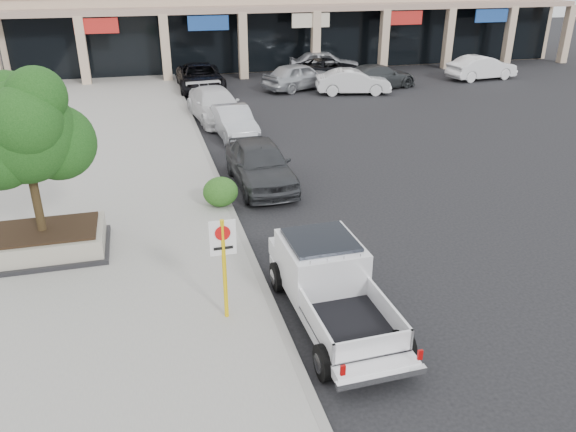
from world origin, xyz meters
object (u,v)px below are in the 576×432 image
object	(u,v)px
planter_tree	(30,131)
curb_car_a	(260,164)
lot_car_c	(378,77)
lot_car_a	(299,76)
curb_car_b	(234,122)
lot_car_d	(328,69)
lot_car_f	(482,68)
pickup_truck	(334,290)
lot_car_b	(353,82)
planter	(45,242)
curb_car_d	(200,78)
curb_car_c	(216,105)
no_parking_sign	(224,256)
lot_car_e	(324,63)

from	to	relation	value
planter_tree	curb_car_a	distance (m)	7.84
planter_tree	lot_car_c	bearing A→B (deg)	46.30
lot_car_a	curb_car_b	bearing A→B (deg)	123.75
lot_car_d	lot_car_f	xyz separation A→B (m)	(9.79, -2.66, 0.08)
pickup_truck	lot_car_a	size ratio (longest dim) A/B	1.06
planter_tree	lot_car_b	distance (m)	22.57
planter	curb_car_b	size ratio (longest dim) A/B	0.78
curb_car_d	lot_car_a	world-z (taller)	lot_car_a
curb_car_a	curb_car_c	bearing A→B (deg)	90.03
curb_car_c	lot_car_a	size ratio (longest dim) A/B	1.11
curb_car_a	lot_car_b	world-z (taller)	curb_car_a
no_parking_sign	lot_car_d	world-z (taller)	no_parking_sign
lot_car_e	lot_car_f	world-z (taller)	lot_car_e
lot_car_b	pickup_truck	bearing A→B (deg)	170.34
lot_car_d	curb_car_b	bearing A→B (deg)	132.21
no_parking_sign	curb_car_a	bearing A→B (deg)	72.55
curb_car_a	lot_car_c	world-z (taller)	curb_car_a
curb_car_b	curb_car_a	bearing A→B (deg)	-95.13
planter_tree	pickup_truck	distance (m)	8.32
pickup_truck	lot_car_e	bearing A→B (deg)	70.71
pickup_truck	lot_car_c	xyz separation A→B (m)	(10.74, 22.60, -0.07)
lot_car_c	lot_car_d	world-z (taller)	lot_car_c
curb_car_c	no_parking_sign	bearing A→B (deg)	-103.69
planter	curb_car_a	bearing A→B (deg)	29.48
lot_car_e	no_parking_sign	bearing A→B (deg)	168.46
pickup_truck	curb_car_b	bearing A→B (deg)	87.22
lot_car_e	pickup_truck	bearing A→B (deg)	172.99
curb_car_b	curb_car_d	size ratio (longest dim) A/B	0.73
planter	curb_car_b	world-z (taller)	curb_car_b
lot_car_c	lot_car_e	xyz separation A→B (m)	(-1.82, 5.09, 0.10)
lot_car_a	lot_car_f	size ratio (longest dim) A/B	1.02
curb_car_d	lot_car_b	xyz separation A→B (m)	(8.58, -3.19, -0.07)
lot_car_d	curb_car_c	bearing A→B (deg)	122.42
planter_tree	curb_car_b	bearing A→B (deg)	55.74
no_parking_sign	pickup_truck	bearing A→B (deg)	-14.00
curb_car_b	lot_car_d	world-z (taller)	lot_car_d
planter_tree	lot_car_e	xyz separation A→B (m)	(15.17, 22.87, -2.58)
lot_car_f	curb_car_b	bearing A→B (deg)	109.52
lot_car_f	curb_car_c	bearing A→B (deg)	100.87
planter	lot_car_b	world-z (taller)	lot_car_b
curb_car_b	lot_car_a	size ratio (longest dim) A/B	0.87
pickup_truck	lot_car_f	distance (m)	29.96
lot_car_e	lot_car_f	xyz separation A→B (m)	(9.60, -4.14, -0.06)
planter	lot_car_f	bearing A→B (deg)	37.18
planter_tree	lot_car_a	world-z (taller)	planter_tree
planter_tree	lot_car_d	xyz separation A→B (m)	(14.98, 21.40, -2.72)
curb_car_b	planter_tree	bearing A→B (deg)	-128.23
curb_car_a	lot_car_a	bearing A→B (deg)	67.94
lot_car_f	pickup_truck	bearing A→B (deg)	134.87
curb_car_b	curb_car_d	distance (m)	10.23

